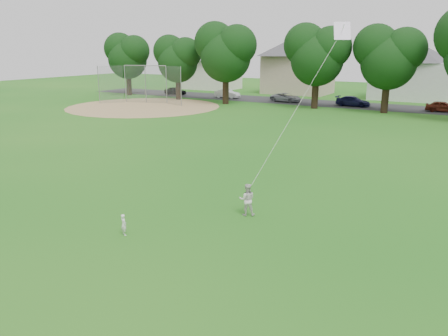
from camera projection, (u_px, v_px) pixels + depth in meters
The scene contains 10 objects.
ground at pixel (188, 240), 15.88m from camera, with size 160.00×160.00×0.00m, color #176116.
street at pixel (395, 108), 50.78m from camera, with size 90.00×7.00×0.01m, color #2D2D30.
dirt_infield at pixel (144, 107), 51.85m from camera, with size 18.00×18.00×0.02m, color #9E7F51.
toddler at pixel (124, 225), 16.22m from camera, with size 0.30×0.20×0.82m, color white.
older_boy at pixel (247, 200), 18.08m from camera, with size 0.67×0.52×1.37m, color silver.
kite at pixel (295, 111), 18.17m from camera, with size 1.69×2.35×7.91m.
baseball_backstop at pixel (144, 85), 54.35m from camera, with size 10.11×4.33×4.63m.
tree_row at pixel (407, 52), 43.42m from camera, with size 82.91×8.34×10.97m.
parked_cars at pixel (432, 106), 47.87m from camera, with size 65.23×2.17×1.29m.
house_row at pixel (415, 61), 57.62m from camera, with size 76.68×14.22×10.45m.
Camera 1 is at (8.53, -11.93, 6.76)m, focal length 35.00 mm.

